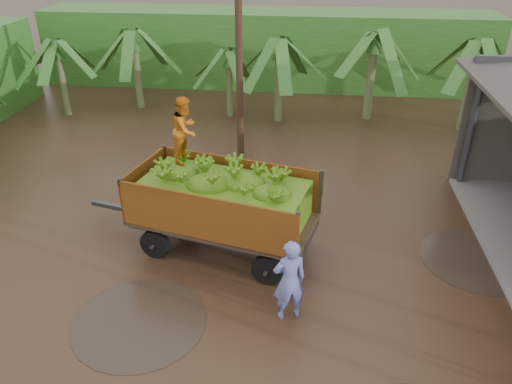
# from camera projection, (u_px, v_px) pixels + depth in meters

# --- Properties ---
(ground) EXTENTS (100.00, 100.00, 0.00)m
(ground) POSITION_uv_depth(u_px,v_px,m) (286.00, 284.00, 11.72)
(ground) COLOR black
(ground) RESTS_ON ground
(hedge_north) EXTENTS (22.00, 3.00, 3.60)m
(hedge_north) POSITION_uv_depth(u_px,v_px,m) (265.00, 48.00, 24.96)
(hedge_north) COLOR #2D661E
(hedge_north) RESTS_ON ground
(banana_trailer) EXTENTS (6.37, 3.22, 3.77)m
(banana_trailer) POSITION_uv_depth(u_px,v_px,m) (222.00, 201.00, 12.36)
(banana_trailer) COLOR #A95B18
(banana_trailer) RESTS_ON ground
(man_blue) EXTENTS (0.82, 0.67, 1.94)m
(man_blue) POSITION_uv_depth(u_px,v_px,m) (289.00, 280.00, 10.32)
(man_blue) COLOR #6D76C7
(man_blue) RESTS_ON ground
(utility_pole) EXTENTS (1.20, 0.24, 8.07)m
(utility_pole) POSITION_uv_depth(u_px,v_px,m) (239.00, 39.00, 16.11)
(utility_pole) COLOR #47301E
(utility_pole) RESTS_ON ground
(banana_plants) EXTENTS (24.61, 20.26, 3.79)m
(banana_plants) POSITION_uv_depth(u_px,v_px,m) (149.00, 111.00, 17.02)
(banana_plants) COLOR #2D661E
(banana_plants) RESTS_ON ground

